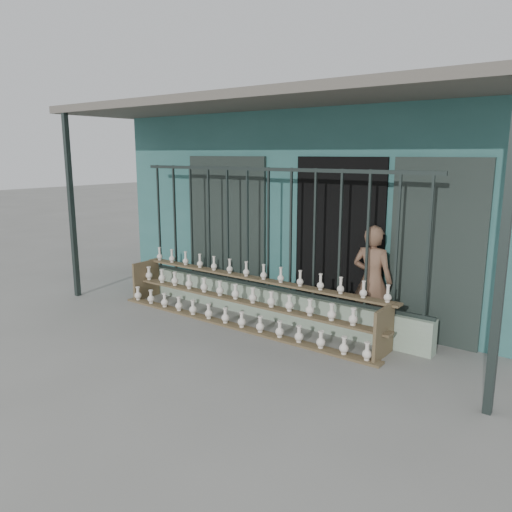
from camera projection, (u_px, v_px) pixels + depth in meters
The scene contains 6 objects.
ground at pixel (210, 342), 6.57m from camera, with size 60.00×60.00×0.00m, color slate.
workshop_building at pixel (358, 197), 9.55m from camera, with size 7.40×6.60×3.21m.
parapet_wall at pixel (268, 303), 7.54m from camera, with size 5.00×0.20×0.45m, color #90A68E.
security_fence at pixel (268, 229), 7.31m from camera, with size 5.00×0.04×1.80m.
shelf_rack at pixel (244, 299), 7.27m from camera, with size 4.50×0.68×0.85m.
elderly_woman at pixel (372, 281), 6.72m from camera, with size 0.55×0.36×1.52m, color brown.
Camera 1 is at (4.22, -4.59, 2.45)m, focal length 35.00 mm.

